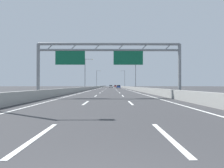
{
  "coord_description": "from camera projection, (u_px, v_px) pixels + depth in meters",
  "views": [
    {
      "loc": [
        0.23,
        -1.24,
        1.43
      ],
      "look_at": [
        0.58,
        61.38,
        1.86
      ],
      "focal_mm": 27.54,
      "sensor_mm": 36.0,
      "label": 1
    }
  ],
  "objects": [
    {
      "name": "blue_car",
      "position": [
        119.0,
        87.0,
        82.16
      ],
      "size": [
        1.73,
        4.24,
        1.48
      ],
      "color": "#2347AD",
      "rests_on": "ground_plane"
    },
    {
      "name": "lane_dash_right_17",
      "position": [
        113.0,
        87.0,
        157.74
      ],
      "size": [
        0.16,
        3.0,
        0.01
      ],
      "primitive_type": "cube",
      "color": "white",
      "rests_on": "ground_plane"
    },
    {
      "name": "edge_line_right",
      "position": [
        121.0,
        88.0,
        89.26
      ],
      "size": [
        0.16,
        176.0,
        0.01
      ],
      "primitive_type": "cube",
      "color": "white",
      "rests_on": "ground_plane"
    },
    {
      "name": "white_car",
      "position": [
        111.0,
        86.0,
        100.9
      ],
      "size": [
        1.81,
        4.66,
        1.49
      ],
      "color": "silver",
      "rests_on": "ground_plane"
    },
    {
      "name": "lane_dash_left_14",
      "position": [
        108.0,
        87.0,
        130.72
      ],
      "size": [
        0.16,
        3.0,
        0.01
      ],
      "primitive_type": "cube",
      "color": "white",
      "rests_on": "ground_plane"
    },
    {
      "name": "lane_dash_right_10",
      "position": [
        114.0,
        88.0,
        94.74
      ],
      "size": [
        0.16,
        3.0,
        0.01
      ],
      "primitive_type": "cube",
      "color": "white",
      "rests_on": "ground_plane"
    },
    {
      "name": "lane_dash_right_12",
      "position": [
        113.0,
        87.0,
        112.74
      ],
      "size": [
        0.16,
        3.0,
        0.01
      ],
      "primitive_type": "cube",
      "color": "white",
      "rests_on": "ground_plane"
    },
    {
      "name": "red_car",
      "position": [
        115.0,
        86.0,
        139.31
      ],
      "size": [
        1.8,
        4.55,
        1.55
      ],
      "color": "red",
      "rests_on": "ground_plane"
    },
    {
      "name": "black_car",
      "position": [
        111.0,
        86.0,
        109.75
      ],
      "size": [
        1.89,
        4.64,
        1.48
      ],
      "color": "black",
      "rests_on": "ground_plane"
    },
    {
      "name": "lane_dash_right_13",
      "position": [
        113.0,
        87.0,
        121.74
      ],
      "size": [
        0.16,
        3.0,
        0.01
      ],
      "primitive_type": "cube",
      "color": "white",
      "rests_on": "ground_plane"
    },
    {
      "name": "lane_dash_right_5",
      "position": [
        116.0,
        90.0,
        49.74
      ],
      "size": [
        0.16,
        3.0,
        0.01
      ],
      "primitive_type": "cube",
      "color": "white",
      "rests_on": "ground_plane"
    },
    {
      "name": "lane_dash_left_1",
      "position": [
        86.0,
        103.0,
        13.72
      ],
      "size": [
        0.16,
        3.0,
        0.01
      ],
      "primitive_type": "cube",
      "color": "white",
      "rests_on": "ground_plane"
    },
    {
      "name": "lane_dash_left_12",
      "position": [
        108.0,
        87.0,
        112.72
      ],
      "size": [
        0.16,
        3.0,
        0.01
      ],
      "primitive_type": "cube",
      "color": "white",
      "rests_on": "ground_plane"
    },
    {
      "name": "streetlamp_right_mid",
      "position": [
        135.0,
        72.0,
        52.2
      ],
      "size": [
        2.58,
        0.28,
        9.5
      ],
      "color": "slate",
      "rests_on": "ground_plane"
    },
    {
      "name": "lane_dash_left_7",
      "position": [
        106.0,
        89.0,
        67.72
      ],
      "size": [
        0.16,
        3.0,
        0.01
      ],
      "primitive_type": "cube",
      "color": "white",
      "rests_on": "ground_plane"
    },
    {
      "name": "lane_dash_right_7",
      "position": [
        115.0,
        89.0,
        67.74
      ],
      "size": [
        0.16,
        3.0,
        0.01
      ],
      "primitive_type": "cube",
      "color": "white",
      "rests_on": "ground_plane"
    },
    {
      "name": "lane_dash_left_16",
      "position": [
        109.0,
        87.0,
        148.72
      ],
      "size": [
        0.16,
        3.0,
        0.01
      ],
      "primitive_type": "cube",
      "color": "white",
      "rests_on": "ground_plane"
    },
    {
      "name": "edge_line_left",
      "position": [
        101.0,
        88.0,
        89.2
      ],
      "size": [
        0.16,
        176.0,
        0.01
      ],
      "primitive_type": "cube",
      "color": "white",
      "rests_on": "ground_plane"
    },
    {
      "name": "streetlamp_left_mid",
      "position": [
        86.0,
        72.0,
        52.11
      ],
      "size": [
        2.58,
        0.28,
        9.5
      ],
      "color": "slate",
      "rests_on": "ground_plane"
    },
    {
      "name": "lane_dash_right_11",
      "position": [
        114.0,
        88.0,
        103.74
      ],
      "size": [
        0.16,
        3.0,
        0.01
      ],
      "primitive_type": "cube",
      "color": "white",
      "rests_on": "ground_plane"
    },
    {
      "name": "lane_dash_left_2",
      "position": [
        96.0,
        96.0,
        22.72
      ],
      "size": [
        0.16,
        3.0,
        0.01
      ],
      "primitive_type": "cube",
      "color": "white",
      "rests_on": "ground_plane"
    },
    {
      "name": "lane_dash_right_3",
      "position": [
        120.0,
        93.0,
        31.74
      ],
      "size": [
        0.16,
        3.0,
        0.01
      ],
      "primitive_type": "cube",
      "color": "white",
      "rests_on": "ground_plane"
    },
    {
      "name": "barrier_left",
      "position": [
        100.0,
        87.0,
        111.19
      ],
      "size": [
        0.45,
        220.0,
        0.95
      ],
      "color": "#9E9E99",
      "rests_on": "ground_plane"
    },
    {
      "name": "lane_dash_left_9",
      "position": [
        107.0,
        88.0,
        85.72
      ],
      "size": [
        0.16,
        3.0,
        0.01
      ],
      "primitive_type": "cube",
      "color": "white",
      "rests_on": "ground_plane"
    },
    {
      "name": "green_car",
      "position": [
        111.0,
        86.0,
        126.26
      ],
      "size": [
        1.75,
        4.53,
        1.47
      ],
      "color": "#1E7A38",
      "rests_on": "ground_plane"
    },
    {
      "name": "lane_dash_left_17",
      "position": [
        109.0,
        87.0,
        157.72
      ],
      "size": [
        0.16,
        3.0,
        0.01
      ],
      "primitive_type": "cube",
      "color": "white",
      "rests_on": "ground_plane"
    },
    {
      "name": "ground_plane",
      "position": [
        111.0,
        88.0,
        101.23
      ],
      "size": [
        260.0,
        260.0,
        0.0
      ],
      "primitive_type": "plane",
      "color": "#38383A"
    },
    {
      "name": "lane_dash_right_2",
      "position": [
        123.0,
        96.0,
        22.74
      ],
      "size": [
        0.16,
        3.0,
        0.01
      ],
      "primitive_type": "cube",
      "color": "white",
      "rests_on": "ground_plane"
    },
    {
      "name": "lane_dash_right_0",
      "position": [
        168.0,
        137.0,
        4.74
      ],
      "size": [
        0.16,
        3.0,
        0.01
      ],
      "primitive_type": "cube",
      "color": "white",
      "rests_on": "ground_plane"
    },
    {
      "name": "lane_dash_left_6",
      "position": [
        105.0,
        89.0,
        58.72
      ],
      "size": [
        0.16,
        3.0,
        0.01
      ],
      "primitive_type": "cube",
      "color": "white",
      "rests_on": "ground_plane"
    },
    {
      "name": "lane_dash_left_10",
      "position": [
        107.0,
        88.0,
        94.72
      ],
      "size": [
        0.16,
        3.0,
        0.01
      ],
      "primitive_type": "cube",
      "color": "white",
      "rests_on": "ground_plane"
    },
    {
      "name": "lane_dash_left_8",
      "position": [
        107.0,
        88.0,
        76.72
      ],
      "size": [
        0.16,
        3.0,
        0.01
      ],
      "primitive_type": "cube",
      "color": "white",
      "rests_on": "ground_plane"
    },
    {
      "name": "lane_dash_left_15",
      "position": [
        109.0,
        87.0,
        139.72
      ],
      "size": [
        0.16,
        3.0,
        0.01
      ],
      "primitive_type": "cube",
      "color": "white",
      "rests_on": "ground_plane"
    },
    {
      "name": "lane_dash_right_16",
      "position": [
        113.0,
        87.0,
        148.74
      ],
      "size": [
        0.16,
        3.0,
        0.01
      ],
      "primitive_type": "cube",
      "color": "white",
      "rests_on": "ground_plane"
    },
    {
      "name": "barrier_right",
      "position": [
        121.0,
        87.0,
        111.27
      ],
      "size": [
        0.45,
        220.0,
        0.95
      ],
      "color": "#9E9E99",
      "rests_on": "ground_plane"
    },
    {
      "name": "lane_dash_right_8",
      "position": [
        115.0,
        88.0,
        76.74
      ],
      "size": [
        0.16,
        3.0,
        0.01
      ],
      "primitive_type": "cube",
      "color": "white",
      "rests_on": "ground_plane"
    },
    {
      "name": "lane_dash_left_5",
      "position": [
        104.0,
        90.0,
        49.72
      ],
      "size": [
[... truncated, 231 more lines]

